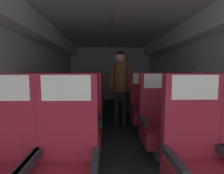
{
  "coord_description": "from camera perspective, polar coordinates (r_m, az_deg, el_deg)",
  "views": [
    {
      "loc": [
        -0.21,
        0.24,
        1.15
      ],
      "look_at": [
        -0.08,
        3.41,
        0.85
      ],
      "focal_mm": 25.26,
      "sensor_mm": 36.0,
      "label": 1
    }
  ],
  "objects": [
    {
      "name": "seat_a_right_window",
      "position": [
        1.51,
        28.53,
        -21.96
      ],
      "size": [
        0.51,
        0.48,
        1.14
      ],
      "color": "#38383D",
      "rests_on": "ground"
    },
    {
      "name": "seat_c_right_aisle",
      "position": [
        3.26,
        19.28,
        -6.92
      ],
      "size": [
        0.51,
        0.48,
        1.14
      ],
      "color": "#38383D",
      "rests_on": "ground"
    },
    {
      "name": "seat_d_right_window",
      "position": [
        4.0,
        8.08,
        -4.4
      ],
      "size": [
        0.51,
        0.48,
        1.14
      ],
      "color": "#38383D",
      "rests_on": "ground"
    },
    {
      "name": "seat_b_left_window",
      "position": [
        2.29,
        -22.85,
        -12.29
      ],
      "size": [
        0.51,
        0.48,
        1.14
      ],
      "color": "#38383D",
      "rests_on": "ground"
    },
    {
      "name": "seat_a_left_window",
      "position": [
        1.55,
        -34.98,
        -21.68
      ],
      "size": [
        0.51,
        0.48,
        1.14
      ],
      "color": "#38383D",
      "rests_on": "ground"
    },
    {
      "name": "seat_b_left_aisle",
      "position": [
        2.19,
        -10.35,
        -12.75
      ],
      "size": [
        0.51,
        0.48,
        1.14
      ],
      "color": "#38383D",
      "rests_on": "ground"
    },
    {
      "name": "seat_d_right_aisle",
      "position": [
        4.1,
        14.68,
        -4.27
      ],
      "size": [
        0.51,
        0.48,
        1.14
      ],
      "color": "#38383D",
      "rests_on": "ground"
    },
    {
      "name": "flight_attendant",
      "position": [
        3.3,
        3.0,
        2.32
      ],
      "size": [
        0.43,
        0.28,
        1.58
      ],
      "rotation": [
        0.0,
        0.0,
        3.51
      ],
      "color": "black",
      "rests_on": "ground"
    },
    {
      "name": "seat_d_left_aisle",
      "position": [
        3.92,
        -6.8,
        -4.57
      ],
      "size": [
        0.51,
        0.48,
        1.14
      ],
      "color": "#38383D",
      "rests_on": "ground"
    },
    {
      "name": "seat_c_left_aisle",
      "position": [
        3.05,
        -8.06,
        -7.51
      ],
      "size": [
        0.51,
        0.48,
        1.14
      ],
      "color": "#38383D",
      "rests_on": "ground"
    },
    {
      "name": "seat_c_left_window",
      "position": [
        3.13,
        -16.95,
        -7.35
      ],
      "size": [
        0.51,
        0.48,
        1.14
      ],
      "color": "#38383D",
      "rests_on": "ground"
    },
    {
      "name": "seat_c_right_window",
      "position": [
        3.11,
        11.27,
        -7.28
      ],
      "size": [
        0.51,
        0.48,
        1.14
      ],
      "color": "#38383D",
      "rests_on": "ground"
    },
    {
      "name": "seat_b_right_window",
      "position": [
        2.29,
        16.47,
        -12.1
      ],
      "size": [
        0.51,
        0.48,
        1.14
      ],
      "color": "#38383D",
      "rests_on": "ground"
    },
    {
      "name": "seat_b_right_aisle",
      "position": [
        2.48,
        27.26,
        -11.07
      ],
      "size": [
        0.51,
        0.48,
        1.14
      ],
      "color": "#38383D",
      "rests_on": "ground"
    },
    {
      "name": "ground",
      "position": [
        3.35,
        1.43,
        -14.83
      ],
      "size": [
        3.53,
        7.14,
        0.02
      ],
      "primitive_type": "cube",
      "color": "#23282D"
    },
    {
      "name": "seat_d_left_window",
      "position": [
        4.01,
        -13.61,
        -4.48
      ],
      "size": [
        0.51,
        0.48,
        1.14
      ],
      "color": "#38383D",
      "rests_on": "ground"
    },
    {
      "name": "seat_a_left_aisle",
      "position": [
        1.36,
        -16.47,
        -24.81
      ],
      "size": [
        0.51,
        0.48,
        1.14
      ],
      "color": "#38383D",
      "rests_on": "ground"
    },
    {
      "name": "fuselage_shell",
      "position": [
        3.44,
        1.21,
        12.62
      ],
      "size": [
        3.41,
        6.79,
        2.21
      ],
      "color": "silver",
      "rests_on": "ground"
    }
  ]
}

